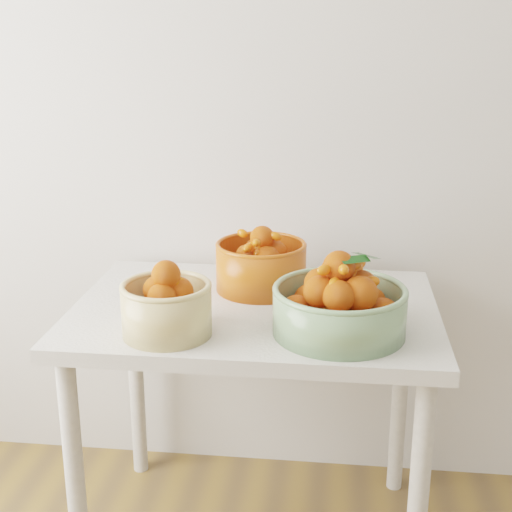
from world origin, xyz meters
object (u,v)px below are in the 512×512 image
object	(u,v)px
bowl_green	(340,305)
bowl_orange	(261,265)
table	(255,337)
bowl_cream	(166,306)

from	to	relation	value
bowl_green	bowl_orange	bearing A→B (deg)	127.42
table	bowl_cream	bearing A→B (deg)	-131.92
table	bowl_green	xyz separation A→B (m)	(0.23, -0.16, 0.17)
bowl_cream	bowl_orange	world-z (taller)	bowl_cream
bowl_cream	bowl_green	size ratio (longest dim) A/B	0.74
table	bowl_orange	distance (m)	0.22
table	bowl_cream	size ratio (longest dim) A/B	3.40
bowl_cream	bowl_orange	size ratio (longest dim) A/B	0.88
bowl_green	bowl_orange	xyz separation A→B (m)	(-0.23, 0.30, 0.00)
bowl_cream	bowl_orange	distance (m)	0.40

